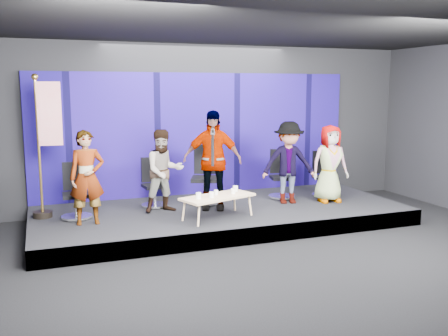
{
  "coord_description": "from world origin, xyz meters",
  "views": [
    {
      "loc": [
        -3.23,
        -6.31,
        2.57
      ],
      "look_at": [
        0.02,
        2.4,
        1.09
      ],
      "focal_mm": 40.0,
      "sensor_mm": 36.0,
      "label": 1
    }
  ],
  "objects_px": {
    "panelist_c": "(212,160)",
    "panelist_d": "(289,163)",
    "mug_b": "(211,195)",
    "mug_c": "(216,192)",
    "mug_d": "(233,191)",
    "mug_e": "(235,189)",
    "panelist_b": "(164,171)",
    "chair_d": "(281,182)",
    "panelist_e": "(330,164)",
    "chair_a": "(76,200)",
    "flag_stand": "(46,143)",
    "panelist_a": "(87,178)",
    "coffee_table": "(218,198)",
    "mug_a": "(198,196)",
    "chair_c": "(205,184)",
    "chair_e": "(324,182)",
    "chair_b": "(154,191)"
  },
  "relations": [
    {
      "from": "mug_d",
      "to": "mug_e",
      "type": "bearing_deg",
      "value": 55.77
    },
    {
      "from": "panelist_b",
      "to": "mug_e",
      "type": "distance_m",
      "value": 1.35
    },
    {
      "from": "chair_d",
      "to": "chair_e",
      "type": "distance_m",
      "value": 0.93
    },
    {
      "from": "mug_b",
      "to": "mug_c",
      "type": "xyz_separation_m",
      "value": [
        0.15,
        0.2,
        -0.01
      ]
    },
    {
      "from": "chair_a",
      "to": "chair_e",
      "type": "bearing_deg",
      "value": 1.56
    },
    {
      "from": "chair_a",
      "to": "coffee_table",
      "type": "bearing_deg",
      "value": -19.64
    },
    {
      "from": "panelist_a",
      "to": "flag_stand",
      "type": "bearing_deg",
      "value": 131.98
    },
    {
      "from": "panelist_a",
      "to": "flag_stand",
      "type": "xyz_separation_m",
      "value": [
        -0.6,
        0.7,
        0.54
      ]
    },
    {
      "from": "chair_a",
      "to": "chair_d",
      "type": "bearing_deg",
      "value": 4.4
    },
    {
      "from": "panelist_b",
      "to": "chair_d",
      "type": "height_order",
      "value": "panelist_b"
    },
    {
      "from": "chair_d",
      "to": "mug_c",
      "type": "bearing_deg",
      "value": -136.78
    },
    {
      "from": "chair_d",
      "to": "mug_d",
      "type": "xyz_separation_m",
      "value": [
        -1.5,
        -1.06,
        0.12
      ]
    },
    {
      "from": "chair_a",
      "to": "panelist_a",
      "type": "bearing_deg",
      "value": -69.14
    },
    {
      "from": "mug_b",
      "to": "mug_c",
      "type": "relative_size",
      "value": 1.16
    },
    {
      "from": "chair_d",
      "to": "flag_stand",
      "type": "bearing_deg",
      "value": -166.38
    },
    {
      "from": "panelist_a",
      "to": "mug_e",
      "type": "height_order",
      "value": "panelist_a"
    },
    {
      "from": "mug_a",
      "to": "mug_e",
      "type": "relative_size",
      "value": 0.99
    },
    {
      "from": "mug_a",
      "to": "chair_d",
      "type": "bearing_deg",
      "value": 29.32
    },
    {
      "from": "panelist_d",
      "to": "mug_e",
      "type": "distance_m",
      "value": 1.41
    },
    {
      "from": "panelist_b",
      "to": "panelist_e",
      "type": "xyz_separation_m",
      "value": [
        3.33,
        -0.34,
        0.01
      ]
    },
    {
      "from": "panelist_a",
      "to": "mug_c",
      "type": "height_order",
      "value": "panelist_a"
    },
    {
      "from": "chair_d",
      "to": "coffee_table",
      "type": "height_order",
      "value": "chair_d"
    },
    {
      "from": "chair_a",
      "to": "mug_e",
      "type": "relative_size",
      "value": 9.1
    },
    {
      "from": "chair_a",
      "to": "coffee_table",
      "type": "xyz_separation_m",
      "value": [
        2.34,
        -0.89,
        0.05
      ]
    },
    {
      "from": "panelist_c",
      "to": "panelist_d",
      "type": "height_order",
      "value": "panelist_c"
    },
    {
      "from": "mug_a",
      "to": "mug_b",
      "type": "distance_m",
      "value": 0.24
    },
    {
      "from": "chair_c",
      "to": "flag_stand",
      "type": "bearing_deg",
      "value": -155.97
    },
    {
      "from": "coffee_table",
      "to": "panelist_c",
      "type": "bearing_deg",
      "value": 78.3
    },
    {
      "from": "chair_d",
      "to": "panelist_e",
      "type": "bearing_deg",
      "value": -28.57
    },
    {
      "from": "panelist_e",
      "to": "chair_e",
      "type": "bearing_deg",
      "value": 75.52
    },
    {
      "from": "panelist_b",
      "to": "mug_e",
      "type": "xyz_separation_m",
      "value": [
        1.19,
        -0.57,
        -0.31
      ]
    },
    {
      "from": "chair_b",
      "to": "chair_d",
      "type": "distance_m",
      "value": 2.68
    },
    {
      "from": "panelist_a",
      "to": "mug_a",
      "type": "xyz_separation_m",
      "value": [
        1.79,
        -0.54,
        -0.34
      ]
    },
    {
      "from": "coffee_table",
      "to": "chair_b",
      "type": "bearing_deg",
      "value": 123.66
    },
    {
      "from": "mug_a",
      "to": "mug_e",
      "type": "bearing_deg",
      "value": 22.54
    },
    {
      "from": "panelist_a",
      "to": "panelist_d",
      "type": "xyz_separation_m",
      "value": [
        3.9,
        0.21,
        0.02
      ]
    },
    {
      "from": "panelist_b",
      "to": "flag_stand",
      "type": "distance_m",
      "value": 2.12
    },
    {
      "from": "panelist_a",
      "to": "panelist_e",
      "type": "relative_size",
      "value": 1.02
    },
    {
      "from": "panelist_a",
      "to": "mug_d",
      "type": "height_order",
      "value": "panelist_a"
    },
    {
      "from": "coffee_table",
      "to": "mug_a",
      "type": "relative_size",
      "value": 13.28
    },
    {
      "from": "panelist_d",
      "to": "panelist_c",
      "type": "bearing_deg",
      "value": -168.68
    },
    {
      "from": "chair_a",
      "to": "panelist_b",
      "type": "height_order",
      "value": "panelist_b"
    },
    {
      "from": "flag_stand",
      "to": "panelist_a",
      "type": "bearing_deg",
      "value": -44.75
    },
    {
      "from": "panelist_b",
      "to": "mug_c",
      "type": "distance_m",
      "value": 1.09
    },
    {
      "from": "panelist_e",
      "to": "mug_d",
      "type": "height_order",
      "value": "panelist_e"
    },
    {
      "from": "chair_e",
      "to": "mug_a",
      "type": "xyz_separation_m",
      "value": [
        -3.13,
        -1.04,
        0.14
      ]
    },
    {
      "from": "chair_a",
      "to": "chair_c",
      "type": "height_order",
      "value": "chair_c"
    },
    {
      "from": "panelist_d",
      "to": "mug_c",
      "type": "distance_m",
      "value": 1.84
    },
    {
      "from": "panelist_b",
      "to": "panelist_e",
      "type": "bearing_deg",
      "value": -10.85
    },
    {
      "from": "chair_d",
      "to": "mug_d",
      "type": "bearing_deg",
      "value": -131.32
    }
  ]
}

